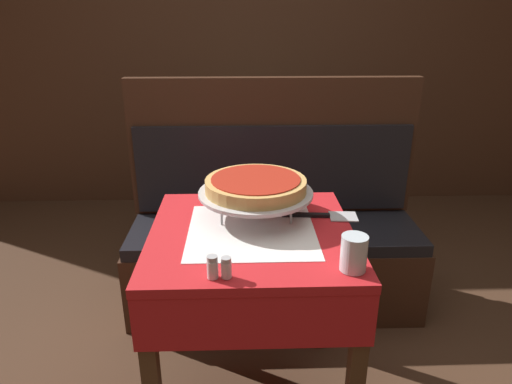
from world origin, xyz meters
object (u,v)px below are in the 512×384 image
booth_bench (274,243)px  water_glass_near (354,253)px  dining_table_front (252,262)px  pizza_server (322,216)px  salt_shaker (212,267)px  dining_table_rear (264,140)px  pepper_shaker (226,268)px  pizza_pan_stand (256,194)px  deep_dish_pizza (256,185)px  napkin_holder (229,187)px  condiment_caddy (280,121)px

booth_bench → water_glass_near: size_ratio=13.63×
dining_table_front → pizza_server: 0.31m
salt_shaker → dining_table_rear: bearing=82.8°
pizza_server → pepper_shaker: 0.52m
booth_bench → pizza_pan_stand: (-0.11, -0.58, 0.51)m
dining_table_front → booth_bench: bearing=79.4°
water_glass_near → deep_dish_pizza: bearing=125.1°
booth_bench → deep_dish_pizza: bearing=-101.0°
booth_bench → napkin_holder: size_ratio=14.61×
napkin_holder → condiment_caddy: bearing=75.5°
dining_table_front → water_glass_near: 0.43m
salt_shaker → napkin_holder: size_ratio=0.68×
dining_table_rear → booth_bench: bearing=-89.3°
salt_shaker → pepper_shaker: bearing=0.0°
salt_shaker → pepper_shaker: salt_shaker is taller
water_glass_near → salt_shaker: bearing=-175.7°
booth_bench → pizza_server: bearing=-77.7°
water_glass_near → condiment_caddy: 1.74m
water_glass_near → salt_shaker: (-0.40, -0.03, -0.02)m
deep_dish_pizza → pepper_shaker: 0.43m
dining_table_front → booth_bench: booth_bench is taller
dining_table_rear → salt_shaker: bearing=-97.2°
water_glass_near → booth_bench: bearing=99.2°
pizza_server → salt_shaker: salt_shaker is taller
deep_dish_pizza → pepper_shaker: deep_dish_pizza is taller
pizza_pan_stand → condiment_caddy: bearing=81.5°
dining_table_rear → water_glass_near: size_ratio=7.06×
deep_dish_pizza → water_glass_near: size_ratio=3.37×
pizza_pan_stand → napkin_holder: (-0.10, 0.19, -0.04)m
pepper_shaker → salt_shaker: bearing=-180.0°
pizza_server → napkin_holder: (-0.34, 0.20, 0.04)m
booth_bench → deep_dish_pizza: size_ratio=4.05×
dining_table_rear → deep_dish_pizza: bearing=-94.0°
pizza_server → napkin_holder: 0.40m
dining_table_rear → napkin_holder: napkin_holder is taller
pepper_shaker → water_glass_near: bearing=4.7°
napkin_holder → pizza_server: bearing=-30.2°
pizza_pan_stand → booth_bench: bearing=79.0°
pizza_pan_stand → condiment_caddy: size_ratio=2.22×
dining_table_front → napkin_holder: size_ratio=7.56×
pizza_server → pepper_shaker: pepper_shaker is taller
deep_dish_pizza → salt_shaker: deep_dish_pizza is taller
salt_shaker → pepper_shaker: 0.04m
water_glass_near → condiment_caddy: (-0.06, 1.74, -0.01)m
salt_shaker → condiment_caddy: 1.80m
deep_dish_pizza → napkin_holder: size_ratio=3.61×
water_glass_near → dining_table_rear: bearing=95.2°
booth_bench → pizza_server: booth_bench is taller
booth_bench → salt_shaker: 1.12m
dining_table_front → condiment_caddy: size_ratio=4.08×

